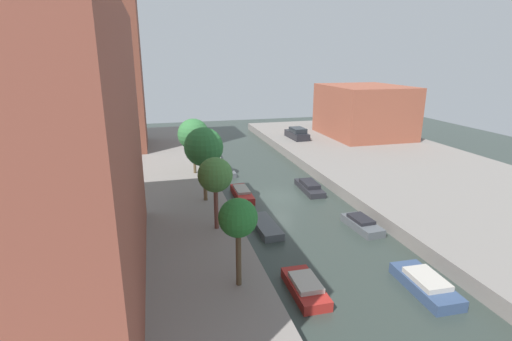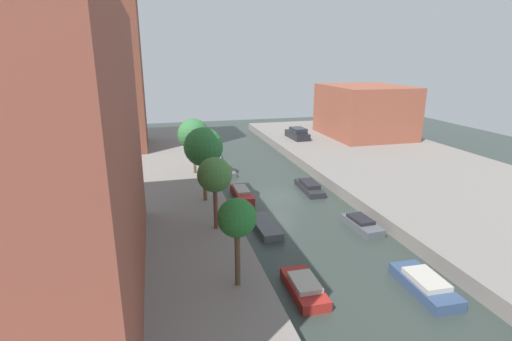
% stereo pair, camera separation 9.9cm
% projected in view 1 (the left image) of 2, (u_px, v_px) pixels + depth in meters
% --- Properties ---
extents(ground_plane, '(84.00, 84.00, 0.00)m').
position_uv_depth(ground_plane, '(279.00, 197.00, 33.96)').
color(ground_plane, '#2D3833').
extents(quay_left, '(20.00, 64.00, 1.00)m').
position_uv_depth(quay_left, '(94.00, 208.00, 30.16)').
color(quay_left, gray).
rests_on(quay_left, ground_plane).
extents(quay_right, '(20.00, 64.00, 1.00)m').
position_uv_depth(quay_right, '(428.00, 178.00, 37.48)').
color(quay_right, gray).
rests_on(quay_right, ground_plane).
extents(apartment_tower_far, '(10.00, 9.40, 20.58)m').
position_uv_depth(apartment_tower_far, '(95.00, 60.00, 44.66)').
color(apartment_tower_far, brown).
rests_on(apartment_tower_far, quay_left).
extents(low_block_right, '(10.00, 11.99, 6.86)m').
position_uv_depth(low_block_right, '(364.00, 111.00, 53.79)').
color(low_block_right, brown).
rests_on(low_block_right, quay_right).
extents(street_tree_0, '(1.86, 1.86, 4.45)m').
position_uv_depth(street_tree_0, '(238.00, 219.00, 18.21)').
color(street_tree_0, brown).
rests_on(street_tree_0, quay_left).
extents(street_tree_1, '(2.21, 2.21, 4.72)m').
position_uv_depth(street_tree_1, '(215.00, 175.00, 24.43)').
color(street_tree_1, brown).
rests_on(street_tree_1, quay_left).
extents(street_tree_2, '(2.93, 2.93, 5.68)m').
position_uv_depth(street_tree_2, '(204.00, 147.00, 29.20)').
color(street_tree_2, brown).
rests_on(street_tree_2, quay_left).
extents(street_tree_3, '(2.91, 2.91, 5.19)m').
position_uv_depth(street_tree_3, '(193.00, 134.00, 36.31)').
color(street_tree_3, brown).
rests_on(street_tree_3, quay_left).
extents(parked_car, '(2.02, 4.67, 1.48)m').
position_uv_depth(parked_car, '(297.00, 134.00, 52.71)').
color(parked_car, black).
rests_on(parked_car, quay_right).
extents(moored_boat_left_1, '(1.53, 3.66, 0.79)m').
position_uv_depth(moored_boat_left_1, '(305.00, 287.00, 20.09)').
color(moored_boat_left_1, maroon).
rests_on(moored_boat_left_1, ground_plane).
extents(moored_boat_left_2, '(1.51, 4.14, 0.50)m').
position_uv_depth(moored_boat_left_2, '(265.00, 226.00, 27.48)').
color(moored_boat_left_2, '#4C5156').
rests_on(moored_boat_left_2, ground_plane).
extents(moored_boat_left_3, '(1.31, 4.21, 0.80)m').
position_uv_depth(moored_boat_left_3, '(242.00, 194.00, 33.67)').
color(moored_boat_left_3, maroon).
rests_on(moored_boat_left_3, ground_plane).
extents(moored_boat_left_4, '(1.57, 4.26, 0.48)m').
position_uv_depth(moored_boat_left_4, '(225.00, 171.00, 40.78)').
color(moored_boat_left_4, '#4C5156').
rests_on(moored_boat_left_4, ground_plane).
extents(moored_boat_left_5, '(1.74, 4.04, 0.77)m').
position_uv_depth(moored_boat_left_5, '(213.00, 154.00, 47.08)').
color(moored_boat_left_5, beige).
rests_on(moored_boat_left_5, ground_plane).
extents(moored_boat_right_1, '(1.83, 4.21, 0.87)m').
position_uv_depth(moored_boat_right_1, '(426.00, 284.00, 20.29)').
color(moored_boat_right_1, '#33476B').
rests_on(moored_boat_right_1, ground_plane).
extents(moored_boat_right_2, '(1.62, 3.64, 0.78)m').
position_uv_depth(moored_boat_right_2, '(362.00, 224.00, 27.62)').
color(moored_boat_right_2, '#4C5156').
rests_on(moored_boat_right_2, ground_plane).
extents(moored_boat_right_3, '(1.61, 4.57, 0.85)m').
position_uv_depth(moored_boat_right_3, '(310.00, 187.00, 35.38)').
color(moored_boat_right_3, '#232328').
rests_on(moored_boat_right_3, ground_plane).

